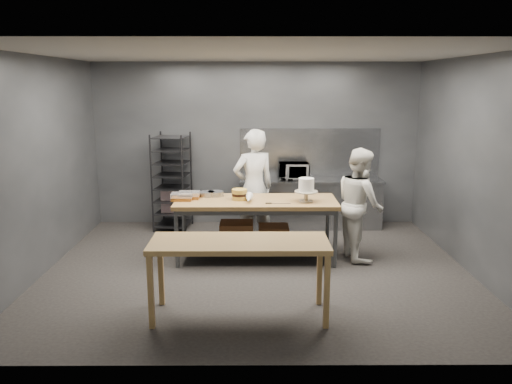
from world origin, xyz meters
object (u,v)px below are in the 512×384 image
at_px(chef_behind, 254,188).
at_px(layer_cake, 240,194).
at_px(work_table, 254,222).
at_px(near_counter, 239,248).
at_px(speed_rack, 172,182).
at_px(microwave, 294,171).
at_px(frosted_cake_stand, 306,187).
at_px(chef_right, 360,204).

xyz_separation_m(chef_behind, layer_cake, (-0.21, -0.71, 0.05)).
relative_size(chef_behind, layer_cake, 8.44).
xyz_separation_m(work_table, near_counter, (-0.17, -1.92, 0.24)).
distance_m(speed_rack, layer_cake, 2.07).
xyz_separation_m(work_table, microwave, (0.72, 1.71, 0.48)).
relative_size(near_counter, frosted_cake_stand, 5.71).
xyz_separation_m(chef_behind, frosted_cake_stand, (0.77, -0.84, 0.18)).
bearing_deg(layer_cake, chef_behind, 73.59).
relative_size(work_table, chef_right, 1.42).
xyz_separation_m(chef_right, microwave, (-0.87, 1.66, 0.21)).
bearing_deg(microwave, near_counter, -103.81).
bearing_deg(chef_behind, speed_rack, -53.42).
height_order(near_counter, layer_cake, layer_cake).
bearing_deg(layer_cake, frosted_cake_stand, -7.28).
relative_size(work_table, layer_cake, 10.60).
height_order(speed_rack, frosted_cake_stand, speed_rack).
distance_m(speed_rack, chef_behind, 1.75).
bearing_deg(near_counter, work_table, 84.86).
bearing_deg(layer_cake, microwave, 61.17).
xyz_separation_m(chef_behind, chef_right, (1.60, -0.67, -0.11)).
bearing_deg(microwave, chef_behind, -126.26).
xyz_separation_m(work_table, frosted_cake_stand, (0.76, -0.12, 0.56)).
height_order(chef_behind, microwave, chef_behind).
relative_size(microwave, frosted_cake_stand, 1.55).
bearing_deg(chef_right, frosted_cake_stand, 91.96).
bearing_deg(chef_behind, layer_cake, 51.99).
height_order(near_counter, microwave, microwave).
bearing_deg(speed_rack, frosted_cake_stand, -38.01).
bearing_deg(work_table, layer_cake, 179.90).
height_order(chef_behind, frosted_cake_stand, chef_behind).
distance_m(work_table, chef_behind, 0.81).
distance_m(near_counter, chef_right, 2.64).
relative_size(near_counter, layer_cake, 8.84).
bearing_deg(speed_rack, microwave, 2.07).
bearing_deg(chef_behind, microwave, -147.86).
relative_size(frosted_cake_stand, layer_cake, 1.55).
distance_m(chef_right, layer_cake, 1.82).
bearing_deg(layer_cake, near_counter, -88.50).
bearing_deg(chef_right, microwave, 17.74).
bearing_deg(frosted_cake_stand, chef_right, 11.81).
distance_m(work_table, layer_cake, 0.48).
bearing_deg(near_counter, microwave, 76.19).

